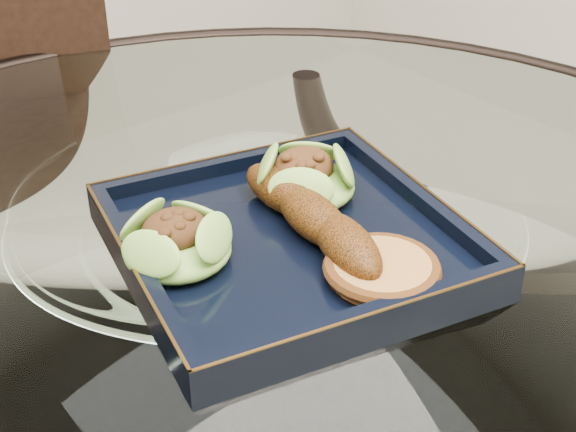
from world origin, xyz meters
TOP-DOWN VIEW (x-y plane):
  - dining_table at (-0.00, -0.00)m, footprint 1.13×1.13m
  - navy_plate at (-0.00, -0.03)m, footprint 0.32×0.32m
  - lettuce_wrap_left at (-0.09, -0.00)m, footprint 0.09×0.09m
  - lettuce_wrap_right at (0.05, 0.01)m, footprint 0.12×0.12m
  - roasted_plantain at (0.02, -0.04)m, footprint 0.07×0.19m
  - crumb_patty at (0.02, -0.12)m, footprint 0.09×0.09m

SIDE VIEW (x-z plane):
  - dining_table at x=0.00m, z-range 0.21..0.98m
  - navy_plate at x=0.00m, z-range 0.76..0.78m
  - crumb_patty at x=0.02m, z-range 0.78..0.80m
  - lettuce_wrap_left at x=-0.09m, z-range 0.78..0.81m
  - lettuce_wrap_right at x=0.05m, z-range 0.78..0.81m
  - roasted_plantain at x=0.02m, z-range 0.78..0.82m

